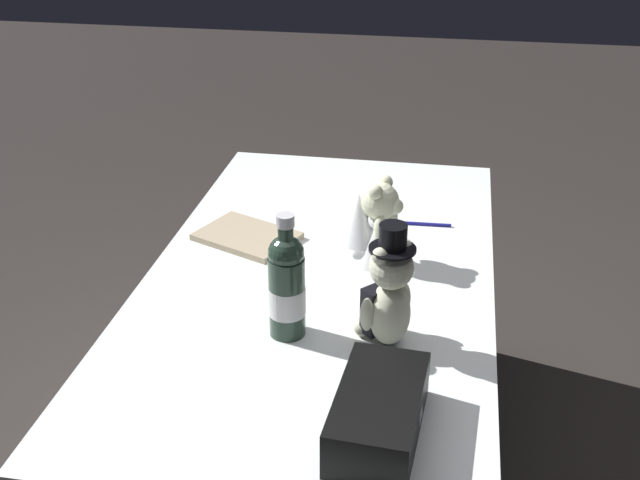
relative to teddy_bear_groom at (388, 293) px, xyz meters
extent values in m
cube|color=white|center=(0.27, 0.20, -0.49)|extent=(1.65, 0.90, 0.74)
ellipsoid|color=beige|center=(0.00, -0.01, -0.05)|extent=(0.11, 0.09, 0.15)
cube|color=black|center=(0.01, 0.02, -0.05)|extent=(0.09, 0.09, 0.11)
sphere|color=beige|center=(0.00, -0.01, 0.07)|extent=(0.10, 0.10, 0.10)
sphere|color=beige|center=(0.02, 0.03, 0.06)|extent=(0.04, 0.04, 0.04)
sphere|color=beige|center=(0.02, -0.03, 0.11)|extent=(0.04, 0.04, 0.04)
sphere|color=beige|center=(-0.03, 0.02, 0.11)|extent=(0.04, 0.04, 0.04)
ellipsoid|color=beige|center=(0.04, -0.03, -0.04)|extent=(0.03, 0.03, 0.08)
ellipsoid|color=beige|center=(-0.04, 0.04, -0.04)|extent=(0.03, 0.03, 0.08)
sphere|color=beige|center=(0.05, 0.02, -0.10)|extent=(0.04, 0.04, 0.04)
sphere|color=beige|center=(0.01, 0.05, -0.10)|extent=(0.04, 0.04, 0.04)
cylinder|color=black|center=(0.00, -0.01, 0.11)|extent=(0.10, 0.10, 0.01)
cylinder|color=black|center=(0.00, -0.01, 0.14)|extent=(0.06, 0.06, 0.05)
cone|color=white|center=(0.38, 0.06, -0.06)|extent=(0.15, 0.15, 0.13)
ellipsoid|color=white|center=(0.38, 0.06, 0.00)|extent=(0.07, 0.06, 0.06)
sphere|color=beige|center=(0.38, 0.06, 0.05)|extent=(0.10, 0.10, 0.10)
sphere|color=beige|center=(0.37, 0.02, 0.04)|extent=(0.04, 0.04, 0.04)
sphere|color=beige|center=(0.34, 0.07, 0.09)|extent=(0.04, 0.04, 0.04)
sphere|color=beige|center=(0.41, 0.05, 0.09)|extent=(0.04, 0.04, 0.04)
ellipsoid|color=beige|center=(0.33, 0.05, -0.01)|extent=(0.03, 0.03, 0.07)
ellipsoid|color=beige|center=(0.41, 0.03, -0.01)|extent=(0.03, 0.03, 0.07)
cone|color=white|center=(0.39, 0.11, -0.01)|extent=(0.14, 0.15, 0.15)
cylinder|color=#253A2D|center=(-0.01, 0.23, -0.03)|extent=(0.08, 0.08, 0.19)
sphere|color=#253A2D|center=(-0.01, 0.23, 0.09)|extent=(0.08, 0.08, 0.08)
cylinder|color=#253A2D|center=(-0.01, 0.23, 0.13)|extent=(0.03, 0.03, 0.08)
cylinder|color=silver|center=(-0.01, 0.23, 0.16)|extent=(0.04, 0.04, 0.03)
cylinder|color=silver|center=(-0.01, 0.23, -0.04)|extent=(0.08, 0.08, 0.07)
cylinder|color=navy|center=(0.61, -0.06, -0.12)|extent=(0.02, 0.14, 0.01)
cone|color=silver|center=(0.61, 0.01, -0.12)|extent=(0.01, 0.01, 0.01)
cube|color=black|center=(-0.32, -0.02, -0.08)|extent=(0.31, 0.18, 0.10)
cube|color=#B7B7BF|center=(-0.31, -0.09, -0.08)|extent=(0.04, 0.01, 0.02)
cube|color=tan|center=(0.43, 0.44, -0.12)|extent=(0.28, 0.32, 0.02)
camera|label=1|loc=(-1.51, -0.12, 0.91)|focal=44.73mm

